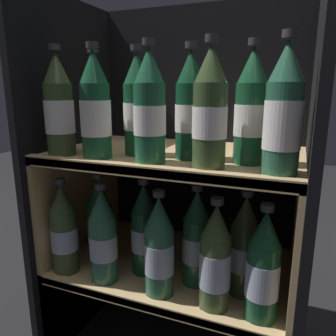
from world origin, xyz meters
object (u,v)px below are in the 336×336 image
bottle_upper_back_1 (138,108)px  bottle_lower_back_2 (196,240)px  bottle_lower_back_3 (244,248)px  bottle_lower_front_2 (159,250)px  bottle_lower_front_1 (103,238)px  bottle_upper_front_2 (150,110)px  bottle_lower_back_1 (144,231)px  bottle_upper_back_3 (251,110)px  bottle_lower_front_4 (263,270)px  bottle_upper_front_4 (283,115)px  bottle_lower_front_3 (215,261)px  bottle_lower_back_0 (100,224)px  bottle_upper_front_0 (59,108)px  bottle_upper_back_0 (96,107)px  bottle_upper_front_3 (210,112)px  bottle_lower_front_0 (64,231)px  bottle_upper_front_1 (95,109)px  bottle_upper_back_2 (190,109)px

bottle_upper_back_1 → bottle_lower_back_2: size_ratio=1.00×
bottle_lower_back_3 → bottle_lower_front_2: bearing=-157.0°
bottle_upper_back_1 → bottle_lower_front_1: (-0.06, -0.08, -0.32)m
bottle_upper_front_2 → bottle_lower_back_1: (-0.06, 0.08, -0.32)m
bottle_upper_back_3 → bottle_lower_back_3: (0.00, 0.00, -0.32)m
bottle_lower_front_4 → bottle_lower_back_2: same height
bottle_upper_back_1 → bottle_lower_front_2: bearing=-41.5°
bottle_upper_front_4 → bottle_lower_front_2: bottle_upper_front_4 is taller
bottle_lower_front_3 → bottle_upper_back_1: bearing=160.6°
bottle_lower_front_2 → bottle_lower_back_0: size_ratio=1.00×
bottle_upper_front_0 → bottle_lower_back_1: 0.37m
bottle_upper_front_0 → bottle_upper_front_4: (0.50, 0.00, -0.00)m
bottle_lower_front_3 → bottle_upper_back_0: bearing=167.1°
bottle_upper_front_3 → bottle_lower_front_0: bearing=180.0°
bottle_upper_front_0 → bottle_upper_front_1: size_ratio=1.00×
bottle_upper_front_1 → bottle_upper_front_2: size_ratio=1.00×
bottle_upper_front_1 → bottle_lower_back_3: (0.34, 0.08, -0.32)m
bottle_upper_front_0 → bottle_lower_back_3: bearing=10.0°
bottle_upper_front_3 → bottle_upper_back_2: 0.10m
bottle_upper_front_0 → bottle_upper_front_3: (0.37, 0.00, 0.00)m
bottle_upper_front_2 → bottle_upper_back_0: size_ratio=1.00×
bottle_upper_back_2 → bottle_lower_front_2: bearing=-120.4°
bottle_upper_front_4 → bottle_upper_back_1: (-0.33, 0.08, 0.00)m
bottle_lower_back_3 → bottle_lower_front_3: bearing=-123.0°
bottle_upper_front_2 → bottle_lower_front_4: (0.25, 0.00, -0.32)m
bottle_upper_front_1 → bottle_upper_back_0: 0.09m
bottle_upper_front_1 → bottle_upper_back_0: size_ratio=1.00×
bottle_lower_back_1 → bottle_lower_back_2: bearing=0.0°
bottle_upper_back_3 → bottle_lower_front_3: bearing=-121.3°
bottle_upper_front_0 → bottle_lower_front_3: (0.39, 0.00, -0.32)m
bottle_upper_front_0 → bottle_lower_front_1: bearing=0.0°
bottle_upper_front_1 → bottle_upper_back_2: same height
bottle_lower_front_0 → bottle_lower_front_4: 0.50m
bottle_lower_front_2 → bottle_lower_back_2: same height
bottle_upper_front_1 → bottle_upper_back_1: bearing=48.9°
bottle_upper_front_2 → bottle_upper_back_3: (0.20, 0.08, -0.00)m
bottle_upper_front_1 → bottle_upper_front_2: (0.13, -0.00, 0.00)m
bottle_upper_front_1 → bottle_lower_back_0: 0.33m
bottle_upper_front_4 → bottle_lower_back_2: bearing=156.9°
bottle_lower_back_3 → bottle_lower_back_0: bearing=180.0°
bottle_upper_front_4 → bottle_upper_back_0: same height
bottle_lower_back_1 → bottle_upper_back_3: bearing=0.0°
bottle_upper_front_2 → bottle_upper_back_3: same height
bottle_upper_back_0 → bottle_lower_front_3: size_ratio=1.00×
bottle_upper_front_0 → bottle_upper_back_1: bearing=24.6°
bottle_lower_front_3 → bottle_lower_back_2: (-0.07, 0.08, 0.00)m
bottle_upper_front_3 → bottle_upper_front_4: 0.14m
bottle_upper_front_2 → bottle_upper_back_0: (-0.19, 0.08, -0.00)m
bottle_lower_front_2 → bottle_lower_back_2: (0.07, 0.08, 0.00)m
bottle_lower_front_4 → bottle_lower_back_0: 0.45m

